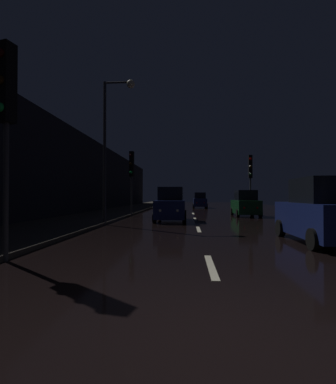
% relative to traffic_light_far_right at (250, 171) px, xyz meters
% --- Properties ---
extents(ground, '(26.38, 84.00, 0.02)m').
position_rel_traffic_light_far_right_xyz_m(ground, '(-4.69, 3.74, -3.57)').
color(ground, black).
extents(sidewalk_left, '(4.40, 84.00, 0.15)m').
position_rel_traffic_light_far_right_xyz_m(sidewalk_left, '(-11.68, 3.74, -3.48)').
color(sidewalk_left, '#38332B').
rests_on(sidewalk_left, ground).
extents(building_facade_left, '(0.80, 63.00, 6.79)m').
position_rel_traffic_light_far_right_xyz_m(building_facade_left, '(-14.28, 0.24, -0.17)').
color(building_facade_left, black).
rests_on(building_facade_left, ground).
extents(lane_centerline, '(0.16, 20.83, 0.01)m').
position_rel_traffic_light_far_right_xyz_m(lane_centerline, '(-4.69, -8.17, -3.55)').
color(lane_centerline, beige).
rests_on(lane_centerline, ground).
extents(traffic_light_far_right, '(0.33, 0.47, 4.90)m').
position_rel_traffic_light_far_right_xyz_m(traffic_light_far_right, '(0.00, 0.00, 0.00)').
color(traffic_light_far_right, '#38383A').
rests_on(traffic_light_far_right, ground).
extents(traffic_light_near_left, '(0.38, 0.48, 5.17)m').
position_rel_traffic_light_far_right_xyz_m(traffic_light_near_left, '(-9.49, -17.59, 0.22)').
color(traffic_light_near_left, '#38383A').
rests_on(traffic_light_near_left, ground).
extents(traffic_light_far_left, '(0.34, 0.47, 4.89)m').
position_rel_traffic_light_far_right_xyz_m(traffic_light_far_left, '(-9.39, -2.68, -0.01)').
color(traffic_light_far_left, '#38383A').
rests_on(traffic_light_far_left, ground).
extents(streetlamp_overhead, '(1.70, 0.44, 7.68)m').
position_rel_traffic_light_far_right_xyz_m(streetlamp_overhead, '(-9.14, -9.10, 1.48)').
color(streetlamp_overhead, '#2D2D30').
rests_on(streetlamp_overhead, ground).
extents(car_approaching_headlights, '(1.89, 4.10, 2.07)m').
position_rel_traffic_light_far_right_xyz_m(car_approaching_headlights, '(-6.21, -6.47, -2.62)').
color(car_approaching_headlights, '#141E51').
rests_on(car_approaching_headlights, ground).
extents(car_distant_taillights, '(1.79, 3.88, 1.95)m').
position_rel_traffic_light_far_right_xyz_m(car_distant_taillights, '(-3.61, 12.59, -2.67)').
color(car_distant_taillights, '#141E51').
rests_on(car_distant_taillights, ground).
extents(car_parked_right_far, '(1.80, 3.89, 1.96)m').
position_rel_traffic_light_far_right_xyz_m(car_parked_right_far, '(-0.80, -1.91, -2.66)').
color(car_parked_right_far, '#0F3819').
rests_on(car_parked_right_far, ground).
extents(car_parked_right_near, '(1.95, 4.22, 2.13)m').
position_rel_traffic_light_far_right_xyz_m(car_parked_right_near, '(-0.80, -14.34, -2.59)').
color(car_parked_right_near, '#141E51').
rests_on(car_parked_right_near, ground).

